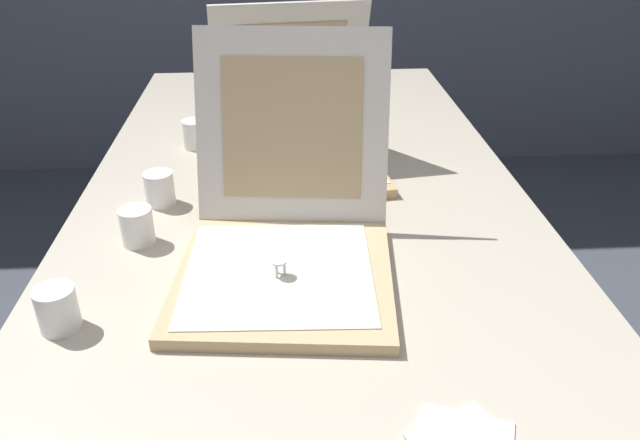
# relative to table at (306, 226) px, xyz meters

# --- Properties ---
(table) EXTENTS (0.98, 2.12, 0.72)m
(table) POSITION_rel_table_xyz_m (0.00, 0.00, 0.00)
(table) COLOR #BCB29E
(table) RESTS_ON ground
(pizza_box_front) EXTENTS (0.41, 0.50, 0.38)m
(pizza_box_front) POSITION_rel_table_xyz_m (-0.04, -0.22, 0.10)
(pizza_box_front) COLOR tan
(pizza_box_front) RESTS_ON table
(pizza_box_middle) EXTENTS (0.42, 0.42, 0.37)m
(pizza_box_middle) POSITION_rel_table_xyz_m (-0.01, 0.22, 0.10)
(pizza_box_middle) COLOR tan
(pizza_box_middle) RESTS_ON table
(cup_white_mid) EXTENTS (0.06, 0.06, 0.07)m
(cup_white_mid) POSITION_rel_table_xyz_m (-0.31, 0.04, 0.08)
(cup_white_mid) COLOR white
(cup_white_mid) RESTS_ON table
(cup_white_far) EXTENTS (0.06, 0.06, 0.07)m
(cup_white_far) POSITION_rel_table_xyz_m (-0.27, 0.36, 0.08)
(cup_white_far) COLOR white
(cup_white_far) RESTS_ON table
(cup_white_near_left) EXTENTS (0.06, 0.06, 0.07)m
(cup_white_near_left) POSITION_rel_table_xyz_m (-0.40, -0.37, 0.08)
(cup_white_near_left) COLOR white
(cup_white_near_left) RESTS_ON table
(cup_white_near_center) EXTENTS (0.06, 0.06, 0.07)m
(cup_white_near_center) POSITION_rel_table_xyz_m (-0.33, -0.12, 0.08)
(cup_white_near_center) COLOR white
(cup_white_near_center) RESTS_ON table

